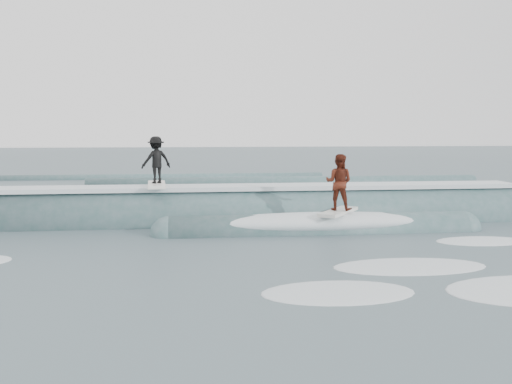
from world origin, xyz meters
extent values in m
plane|color=#394C53|center=(0.00, 0.00, 0.00)|extent=(160.00, 160.00, 0.00)
cylinder|color=#355958|center=(0.00, 5.35, 0.00)|extent=(19.83, 2.16, 2.16)
cylinder|color=#355958|center=(1.80, 3.15, 0.00)|extent=(9.00, 1.12, 1.12)
sphere|color=#355958|center=(-2.70, 3.15, 0.00)|extent=(1.12, 1.12, 1.12)
sphere|color=#355958|center=(6.30, 3.15, 0.00)|extent=(1.12, 1.12, 1.12)
cube|color=white|center=(0.00, 5.35, 1.15)|extent=(18.00, 1.30, 0.14)
ellipsoid|color=white|center=(1.80, 3.15, 0.30)|extent=(7.60, 1.30, 0.60)
cube|color=white|center=(-3.15, 5.35, 1.27)|extent=(0.68, 2.03, 0.10)
imported|color=black|center=(-3.15, 5.35, 2.08)|extent=(1.13, 0.93, 1.52)
cube|color=silver|center=(2.36, 3.15, 0.61)|extent=(1.61, 1.95, 0.10)
imported|color=#4C1A0E|center=(2.36, 3.15, 1.50)|extent=(1.02, 0.94, 1.68)
ellipsoid|color=white|center=(0.71, -3.10, 0.00)|extent=(2.95, 2.01, 0.10)
ellipsoid|color=white|center=(2.85, -1.29, 0.00)|extent=(3.13, 2.13, 0.10)
ellipsoid|color=white|center=(5.93, 1.26, 0.00)|extent=(2.10, 1.43, 0.10)
cylinder|color=#355958|center=(3.33, 18.00, 0.00)|extent=(22.00, 0.80, 0.80)
cylinder|color=#355958|center=(-4.78, 22.00, 0.00)|extent=(22.00, 0.60, 0.60)
camera|label=1|loc=(-2.05, -13.39, 3.12)|focal=40.00mm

